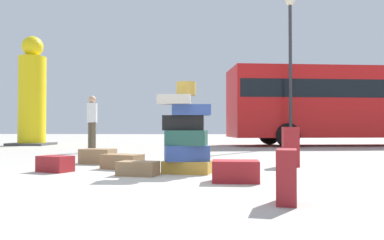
{
  "coord_description": "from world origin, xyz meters",
  "views": [
    {
      "loc": [
        0.77,
        -5.61,
        0.72
      ],
      "look_at": [
        0.28,
        1.54,
        0.87
      ],
      "focal_mm": 36.27,
      "sensor_mm": 36.0,
      "label": 1
    }
  ],
  "objects": [
    {
      "name": "suitcase_maroon_white_trunk",
      "position": [
        -1.92,
        0.62,
        0.13
      ],
      "size": [
        0.63,
        0.53,
        0.26
      ],
      "primitive_type": "cube",
      "rotation": [
        0.0,
        0.0,
        -0.39
      ],
      "color": "maroon",
      "rests_on": "ground"
    },
    {
      "name": "ground_plane",
      "position": [
        0.0,
        0.0,
        0.0
      ],
      "size": [
        80.0,
        80.0,
        0.0
      ],
      "primitive_type": "plane",
      "color": "#ADA89E"
    },
    {
      "name": "lamp_post",
      "position": [
        3.4,
        8.76,
        3.7
      ],
      "size": [
        0.36,
        0.36,
        5.59
      ],
      "color": "#333338",
      "rests_on": "ground"
    },
    {
      "name": "person_bearded_onlooker",
      "position": [
        -2.92,
        5.47,
        1.0
      ],
      "size": [
        0.3,
        0.3,
        1.67
      ],
      "rotation": [
        0.0,
        0.0,
        -0.75
      ],
      "color": "brown",
      "rests_on": "ground"
    },
    {
      "name": "suitcase_maroon_right_side",
      "position": [
        1.42,
        -1.85,
        0.26
      ],
      "size": [
        0.26,
        0.42,
        0.52
      ],
      "primitive_type": "cube",
      "rotation": [
        0.0,
        0.0,
        -0.19
      ],
      "color": "maroon",
      "rests_on": "ground"
    },
    {
      "name": "suitcase_brown_behind_tower",
      "position": [
        -0.93,
        1.13,
        0.13
      ],
      "size": [
        0.78,
        0.6,
        0.26
      ],
      "primitive_type": "cube",
      "rotation": [
        0.0,
        0.0,
        -0.36
      ],
      "color": "olive",
      "rests_on": "ground"
    },
    {
      "name": "parked_bus",
      "position": [
        6.7,
        10.94,
        1.84
      ],
      "size": [
        11.21,
        4.09,
        3.15
      ],
      "rotation": [
        0.0,
        0.0,
        0.15
      ],
      "color": "red",
      "rests_on": "ground"
    },
    {
      "name": "suitcase_brown_foreground_near",
      "position": [
        -0.45,
        0.21,
        0.11
      ],
      "size": [
        0.65,
        0.46,
        0.21
      ],
      "primitive_type": "cube",
      "rotation": [
        0.0,
        0.0,
        -0.19
      ],
      "color": "olive",
      "rests_on": "ground"
    },
    {
      "name": "yellow_dummy_statue",
      "position": [
        -7.1,
        10.23,
        2.06
      ],
      "size": [
        1.57,
        1.57,
        4.61
      ],
      "color": "yellow",
      "rests_on": "ground"
    },
    {
      "name": "suitcase_brown_left_side",
      "position": [
        -1.68,
        2.11,
        0.15
      ],
      "size": [
        0.71,
        0.55,
        0.3
      ],
      "primitive_type": "cube",
      "rotation": [
        0.0,
        0.0,
        -0.18
      ],
      "color": "olive",
      "rests_on": "ground"
    },
    {
      "name": "suitcase_tower",
      "position": [
        0.25,
        0.59,
        0.61
      ],
      "size": [
        0.88,
        0.63,
        1.46
      ],
      "color": "#B28C33",
      "rests_on": "ground"
    },
    {
      "name": "suitcase_maroon_foreground_far",
      "position": [
        2.11,
        1.75,
        0.37
      ],
      "size": [
        0.3,
        0.32,
        0.74
      ],
      "primitive_type": "cube",
      "rotation": [
        0.0,
        0.0,
        -0.04
      ],
      "color": "maroon",
      "rests_on": "ground"
    },
    {
      "name": "suitcase_maroon_upright_blue",
      "position": [
        0.99,
        -0.41,
        0.14
      ],
      "size": [
        0.62,
        0.42,
        0.29
      ],
      "primitive_type": "cube",
      "rotation": [
        0.0,
        0.0,
        -0.02
      ],
      "color": "maroon",
      "rests_on": "ground"
    }
  ]
}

